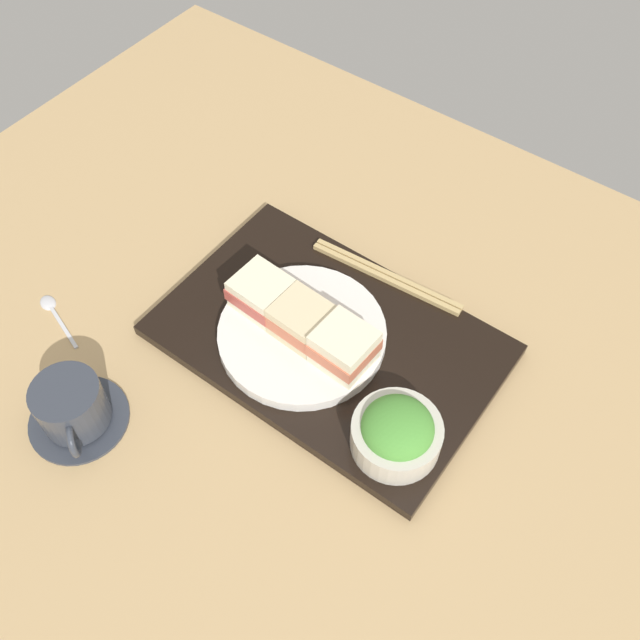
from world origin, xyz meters
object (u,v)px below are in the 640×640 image
Objects in this scene: sandwich_middle at (302,320)px; teaspoon at (52,309)px; salad_bowl at (397,432)px; chopsticks_pair at (386,276)px; sandwich_plate at (302,334)px; sandwich_far at (262,293)px; sandwich_near at (344,347)px; coffee_cup at (72,408)px.

teaspoon is at bearing 27.12° from sandwich_middle.
chopsticks_pair is (14.36, -19.99, -2.45)cm from salad_bowl.
sandwich_plate is 7.35cm from sandwich_far.
sandwich_near is at bearing 176.84° from sandwich_far.
sandwich_near is 0.67× the size of salad_bowl.
sandwich_middle is 18.41cm from salad_bowl.
sandwich_middle is 0.60× the size of coffee_cup.
coffee_cup is 1.16× the size of teaspoon.
sandwich_far reaches higher than coffee_cup.
sandwich_middle is 0.32× the size of chopsticks_pair.
teaspoon is at bearing -30.94° from coffee_cup.
sandwich_plate is at bearing -17.15° from salad_bowl.
coffee_cup is at bearing 48.52° from sandwich_near.
salad_bowl is 49.07cm from teaspoon.
sandwich_middle reaches higher than chopsticks_pair.
sandwich_far is 28.93cm from teaspoon.
chopsticks_pair is (-9.86, -14.20, -3.53)cm from sandwich_far.
chopsticks_pair is 45.04cm from teaspoon.
sandwich_near is 0.95× the size of sandwich_far.
salad_bowl is at bearing -168.09° from teaspoon.
sandwich_near is at bearing -131.48° from coffee_cup.
sandwich_far is (6.66, -0.37, -0.03)cm from sandwich_middle.
sandwich_plate is 0.96× the size of chopsticks_pair.
salad_bowl is at bearing 125.69° from chopsticks_pair.
sandwich_far reaches higher than sandwich_plate.
sandwich_near is 0.58× the size of coffee_cup.
chopsticks_pair is at bearing -102.38° from sandwich_plate.
sandwich_middle is 15.34cm from chopsticks_pair.
chopsticks_pair is 2.15× the size of teaspoon.
salad_bowl is at bearing 155.12° from sandwich_near.
coffee_cup is (32.44, 19.33, -1.14)cm from salad_bowl.
sandwich_near reaches higher than sandwich_plate.
salad_bowl is at bearing 162.85° from sandwich_middle.
sandwich_middle is 0.69× the size of salad_bowl.
sandwich_far is 17.65cm from chopsticks_pair.
sandwich_plate is 3.07× the size of sandwich_near.
sandwich_near is 12.09cm from salad_bowl.
salad_bowl reaches higher than sandwich_plate.
sandwich_near reaches higher than salad_bowl.
coffee_cup is at bearing 149.06° from teaspoon.
sandwich_plate reaches higher than teaspoon.
sandwich_far reaches higher than teaspoon.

